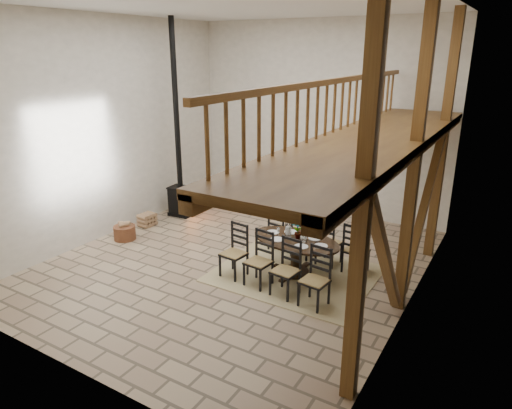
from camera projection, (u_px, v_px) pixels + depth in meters
The scene contains 7 objects.
ground at pixel (236, 262), 9.58m from camera, with size 8.00×8.00×0.00m, color tan.
room_shell at pixel (290, 122), 8.03m from camera, with size 7.02×8.02×5.01m.
rug at pixel (295, 274), 9.06m from camera, with size 3.00×2.50×0.02m, color tan.
dining_table at pixel (295, 257), 8.94m from camera, with size 2.47×2.27×1.18m.
wood_stove at pixel (180, 174), 11.96m from camera, with size 0.64×0.51×5.00m.
log_basket at pixel (125, 232), 10.69m from camera, with size 0.50×0.50×0.42m.
log_stack at pixel (147, 220), 11.51m from camera, with size 0.34×0.45×0.32m.
Camera 1 is at (4.83, -7.23, 4.22)m, focal length 32.00 mm.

